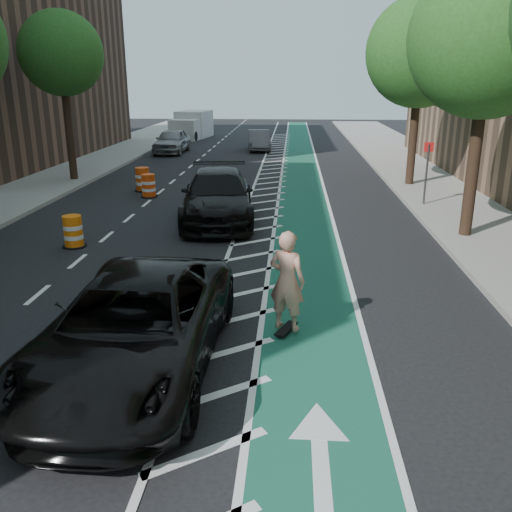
# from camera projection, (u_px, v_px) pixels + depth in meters

# --- Properties ---
(ground) EXTENTS (120.00, 120.00, 0.00)m
(ground) POSITION_uv_depth(u_px,v_px,m) (149.00, 349.00, 9.90)
(ground) COLOR black
(ground) RESTS_ON ground
(bike_lane) EXTENTS (2.00, 90.00, 0.01)m
(bike_lane) POSITION_uv_depth(u_px,v_px,m) (304.00, 218.00, 19.19)
(bike_lane) COLOR #165039
(bike_lane) RESTS_ON ground
(buffer_strip) EXTENTS (1.40, 90.00, 0.01)m
(buffer_strip) POSITION_uv_depth(u_px,v_px,m) (262.00, 218.00, 19.28)
(buffer_strip) COLOR silver
(buffer_strip) RESTS_ON ground
(sidewalk_right) EXTENTS (5.00, 90.00, 0.15)m
(sidewalk_right) POSITION_uv_depth(u_px,v_px,m) (492.00, 219.00, 18.75)
(sidewalk_right) COLOR gray
(sidewalk_right) RESTS_ON ground
(curb_right) EXTENTS (0.12, 90.00, 0.16)m
(curb_right) POSITION_uv_depth(u_px,v_px,m) (420.00, 218.00, 18.90)
(curb_right) COLOR gray
(curb_right) RESTS_ON ground
(curb_left) EXTENTS (0.12, 90.00, 0.16)m
(curb_left) POSITION_uv_depth(u_px,v_px,m) (29.00, 212.00, 19.81)
(curb_left) COLOR gray
(curb_left) RESTS_ON ground
(tree_r_c) EXTENTS (4.20, 4.20, 7.90)m
(tree_r_c) POSITION_uv_depth(u_px,v_px,m) (486.00, 39.00, 15.18)
(tree_r_c) COLOR #382619
(tree_r_c) RESTS_ON ground
(tree_r_d) EXTENTS (4.20, 4.20, 7.90)m
(tree_r_d) POSITION_uv_depth(u_px,v_px,m) (422.00, 52.00, 22.77)
(tree_r_d) COLOR #382619
(tree_r_d) RESTS_ON ground
(tree_l_d) EXTENTS (4.20, 4.20, 7.90)m
(tree_l_d) POSITION_uv_depth(u_px,v_px,m) (57.00, 53.00, 23.78)
(tree_l_d) COLOR #382619
(tree_l_d) RESTS_ON ground
(sign_post) EXTENTS (0.35, 0.08, 2.47)m
(sign_post) POSITION_uv_depth(u_px,v_px,m) (426.00, 173.00, 20.37)
(sign_post) COLOR #4C4C4C
(sign_post) RESTS_ON ground
(skateboard) EXTENTS (0.47, 0.74, 0.10)m
(skateboard) POSITION_uv_depth(u_px,v_px,m) (286.00, 329.00, 10.52)
(skateboard) COLOR black
(skateboard) RESTS_ON ground
(skateboarder) EXTENTS (0.84, 0.71, 1.96)m
(skateboarder) POSITION_uv_depth(u_px,v_px,m) (287.00, 281.00, 10.21)
(skateboarder) COLOR tan
(skateboarder) RESTS_ON skateboard
(suv_near) EXTENTS (2.81, 5.88, 1.62)m
(suv_near) POSITION_uv_depth(u_px,v_px,m) (134.00, 326.00, 8.95)
(suv_near) COLOR black
(suv_near) RESTS_ON ground
(suv_far) EXTENTS (3.01, 6.11, 1.71)m
(suv_far) POSITION_uv_depth(u_px,v_px,m) (218.00, 196.00, 18.69)
(suv_far) COLOR black
(suv_far) RESTS_ON ground
(car_silver) EXTENTS (1.94, 4.67, 1.58)m
(car_silver) POSITION_uv_depth(u_px,v_px,m) (172.00, 141.00, 35.99)
(car_silver) COLOR gray
(car_silver) RESTS_ON ground
(car_grey) EXTENTS (1.87, 4.26, 1.36)m
(car_grey) POSITION_uv_depth(u_px,v_px,m) (259.00, 140.00, 37.41)
(car_grey) COLOR #5A595E
(car_grey) RESTS_ON ground
(box_truck) EXTENTS (2.97, 5.45, 2.16)m
(box_truck) POSITION_uv_depth(u_px,v_px,m) (192.00, 126.00, 45.22)
(box_truck) COLOR silver
(box_truck) RESTS_ON ground
(barrel_a) EXTENTS (0.69, 0.69, 0.94)m
(barrel_a) POSITION_uv_depth(u_px,v_px,m) (73.00, 232.00, 15.81)
(barrel_a) COLOR orange
(barrel_a) RESTS_ON ground
(barrel_b) EXTENTS (0.70, 0.70, 0.96)m
(barrel_b) POSITION_uv_depth(u_px,v_px,m) (149.00, 186.00, 22.54)
(barrel_b) COLOR #F0460C
(barrel_b) RESTS_ON ground
(barrel_c) EXTENTS (0.76, 0.76, 1.03)m
(barrel_c) POSITION_uv_depth(u_px,v_px,m) (143.00, 180.00, 23.75)
(barrel_c) COLOR #E1490B
(barrel_c) RESTS_ON ground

